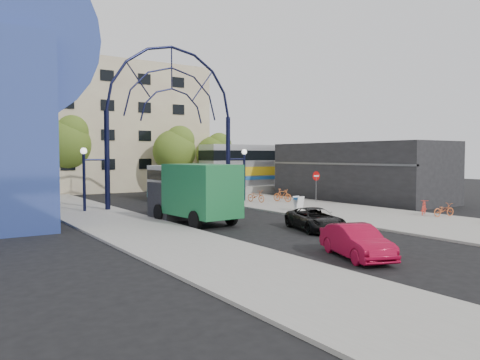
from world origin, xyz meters
TOP-DOWN VIEW (x-y plane):
  - ground at (0.00, 0.00)m, footprint 120.00×120.00m
  - sidewalk_east at (8.00, 4.00)m, footprint 8.00×56.00m
  - plaza_west at (-6.50, 6.00)m, footprint 5.00×50.00m
  - gateway_arch at (0.00, 14.00)m, footprint 13.64×0.44m
  - stop_sign at (4.80, 12.00)m, footprint 0.80×0.07m
  - do_not_enter_sign at (11.00, 10.00)m, footprint 0.76×0.07m
  - street_name_sign at (5.20, 12.60)m, footprint 0.70×0.70m
  - sandwich_board at (5.60, 5.98)m, footprint 0.55×0.61m
  - commercial_block_east at (16.00, 10.00)m, footprint 6.00×16.00m
  - apartment_block at (2.00, 34.97)m, footprint 20.00×12.10m
  - train_platform at (20.00, 22.00)m, footprint 32.00×5.00m
  - train_car at (20.00, 22.00)m, footprint 25.10×3.05m
  - tree_north_a at (6.12, 25.93)m, footprint 4.48×4.48m
  - tree_north_b at (-3.88, 29.93)m, footprint 5.12×5.12m
  - tree_north_c at (12.12, 27.93)m, footprint 4.16×4.16m
  - city_bus at (2.02, 15.48)m, footprint 2.62×11.04m
  - green_truck at (-2.75, 5.61)m, footprint 2.94×6.87m
  - black_suv at (1.18, -0.41)m, footprint 3.11×4.59m
  - red_sedan at (-2.04, -6.11)m, footprint 2.56×4.08m
  - bike_near_a at (6.66, 12.40)m, footprint 0.97×1.94m
  - bike_near_b at (8.65, 11.47)m, footprint 0.99×1.80m
  - bike_far_a at (11.07, -1.36)m, footprint 1.65×0.85m
  - bike_far_b at (10.80, -0.14)m, footprint 1.59×1.09m

SIDE VIEW (x-z plane):
  - ground at x=0.00m, z-range 0.00..0.00m
  - sidewalk_east at x=8.00m, z-range 0.00..0.12m
  - plaza_west at x=-6.50m, z-range 0.00..0.12m
  - train_platform at x=20.00m, z-range 0.00..0.80m
  - bike_far_a at x=11.07m, z-range 0.12..0.94m
  - black_suv at x=1.18m, z-range 0.00..1.17m
  - bike_far_b at x=10.80m, z-range 0.12..1.06m
  - bike_near_a at x=6.66m, z-range 0.12..1.09m
  - red_sedan at x=-2.04m, z-range 0.00..1.27m
  - bike_near_b at x=8.65m, z-range 0.12..1.16m
  - sandwich_board at x=5.60m, z-range 0.25..1.24m
  - city_bus at x=2.02m, z-range 0.07..3.09m
  - green_truck at x=-2.75m, z-range 0.00..3.40m
  - do_not_enter_sign at x=11.00m, z-range 0.74..3.22m
  - stop_sign at x=4.80m, z-range 0.74..3.24m
  - street_name_sign at x=5.20m, z-range 0.73..3.53m
  - commercial_block_east at x=16.00m, z-range 0.00..5.00m
  - train_car at x=20.00m, z-range 0.80..5.00m
  - tree_north_c at x=12.12m, z-range 1.03..7.53m
  - tree_north_a at x=6.12m, z-range 1.11..8.11m
  - tree_north_b at x=-3.88m, z-range 1.27..9.27m
  - apartment_block at x=2.00m, z-range 0.00..14.00m
  - gateway_arch at x=0.00m, z-range 2.51..14.61m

